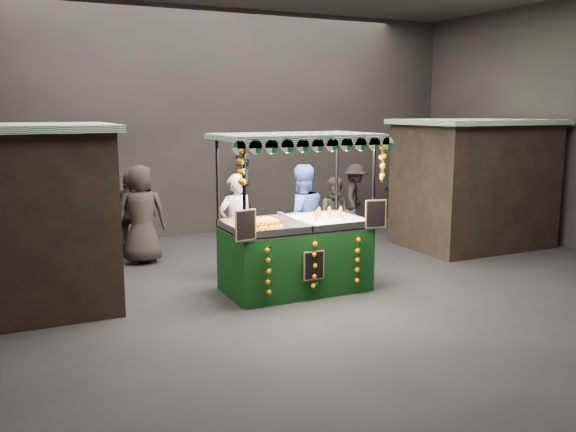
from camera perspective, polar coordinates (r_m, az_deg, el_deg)
name	(u,v)px	position (r m, az deg, el deg)	size (l,w,h in m)	color
ground	(320,290)	(9.66, 2.97, -6.90)	(12.00, 12.00, 0.00)	black
market_hall	(322,69)	(9.27, 3.17, 13.55)	(12.10, 10.10, 5.05)	black
neighbour_stall_left	(5,219)	(9.25, -24.98, -0.25)	(3.00, 2.20, 2.60)	black
neighbour_stall_right	(474,183)	(13.14, 16.97, 3.00)	(3.00, 2.20, 2.60)	black
juice_stall	(297,243)	(9.42, 0.83, -2.57)	(2.52, 1.48, 2.44)	black
vendor_grey	(236,226)	(10.15, -4.92, -0.98)	(0.70, 0.53, 1.76)	gray
vendor_blue	(301,219)	(10.44, 1.22, -0.30)	(0.97, 0.79, 1.88)	navy
shopper_0	(70,230)	(10.62, -19.73, -1.29)	(0.66, 0.48, 1.67)	#2A2522
shopper_1	(337,217)	(11.65, 4.58, -0.13)	(0.93, 0.86, 1.53)	#2E2925
shopper_2	(131,215)	(12.00, -14.47, 0.11)	(1.03, 0.67, 1.63)	#2A2522
shopper_3	(355,198)	(14.24, 6.32, 1.73)	(1.08, 1.15, 1.56)	black
shopper_4	(141,214)	(11.42, -13.56, 0.14)	(0.93, 0.64, 1.82)	black
shopper_5	(404,194)	(15.18, 10.82, 2.03)	(0.80, 1.47, 1.51)	black
shopper_6	(242,194)	(13.59, -4.37, 2.04)	(0.50, 0.72, 1.87)	#2C2724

